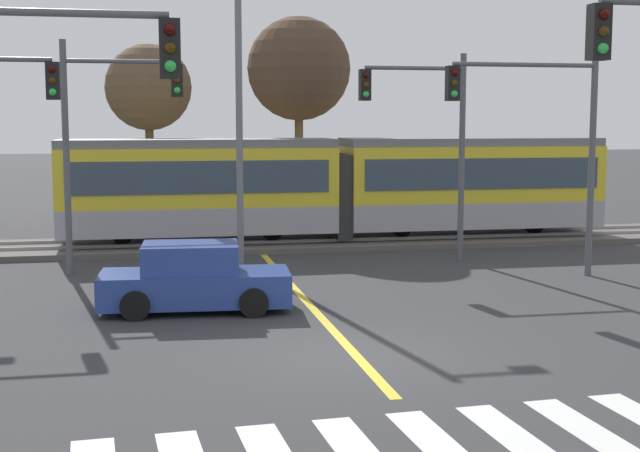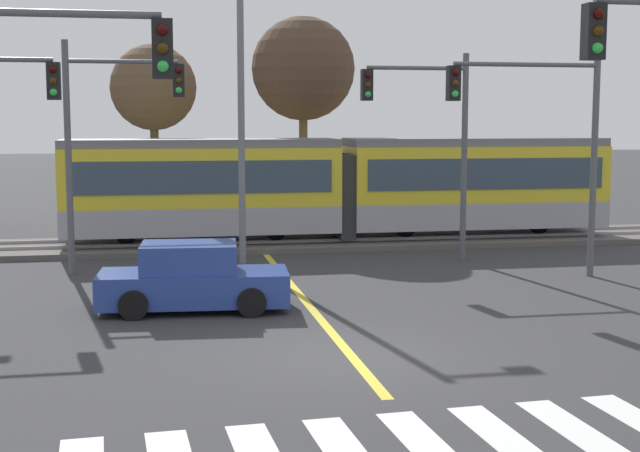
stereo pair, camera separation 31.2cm
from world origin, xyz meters
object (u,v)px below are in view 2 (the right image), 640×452
(street_lamp_centre, at_px, (246,81))
(traffic_light_near_left, at_px, (9,127))
(light_rail_tram, at_px, (341,184))
(traffic_light_mid_right, at_px, (545,127))
(sedan_crossing, at_px, (193,279))
(bare_tree_west, at_px, (153,88))
(traffic_light_far_left, at_px, (106,124))
(bare_tree_east, at_px, (303,69))
(traffic_light_far_right, at_px, (431,126))

(street_lamp_centre, bearing_deg, traffic_light_near_left, -111.58)
(light_rail_tram, height_order, traffic_light_mid_right, traffic_light_mid_right)
(sedan_crossing, xyz_separation_m, traffic_light_mid_right, (9.41, 2.41, 3.36))
(light_rail_tram, xyz_separation_m, sedan_crossing, (-5.48, -9.84, -1.35))
(street_lamp_centre, height_order, bare_tree_west, street_lamp_centre)
(sedan_crossing, xyz_separation_m, traffic_light_far_left, (-2.05, 5.30, 3.41))
(traffic_light_near_left, xyz_separation_m, traffic_light_mid_right, (12.33, 8.21, -0.08))
(bare_tree_west, height_order, bare_tree_east, bare_tree_east)
(light_rail_tram, xyz_separation_m, street_lamp_centre, (-3.60, -3.49, 3.33))
(light_rail_tram, bearing_deg, traffic_light_far_left, -148.91)
(light_rail_tram, xyz_separation_m, traffic_light_far_left, (-7.53, -4.54, 2.07))
(traffic_light_mid_right, relative_size, bare_tree_west, 0.85)
(bare_tree_east, bearing_deg, street_lamp_centre, -112.13)
(street_lamp_centre, distance_m, bare_tree_east, 7.70)
(light_rail_tram, relative_size, street_lamp_centre, 1.92)
(traffic_light_near_left, distance_m, street_lamp_centre, 13.12)
(traffic_light_far_right, xyz_separation_m, bare_tree_east, (-2.49, 7.91, 2.06))
(light_rail_tram, distance_m, bare_tree_west, 8.88)
(traffic_light_near_left, bearing_deg, traffic_light_far_right, 48.09)
(traffic_light_far_left, height_order, street_lamp_centre, street_lamp_centre)
(sedan_crossing, distance_m, traffic_light_mid_right, 10.28)
(traffic_light_mid_right, bearing_deg, traffic_light_far_right, 124.44)
(street_lamp_centre, relative_size, bare_tree_west, 1.36)
(traffic_light_near_left, xyz_separation_m, bare_tree_west, (2.17, 20.99, 1.29))
(sedan_crossing, relative_size, traffic_light_near_left, 0.68)
(traffic_light_mid_right, distance_m, traffic_light_far_right, 3.80)
(light_rail_tram, bearing_deg, traffic_light_mid_right, -62.15)
(traffic_light_far_left, relative_size, traffic_light_far_right, 1.03)
(traffic_light_far_left, xyz_separation_m, bare_tree_west, (1.30, 9.89, 1.31))
(sedan_crossing, relative_size, street_lamp_centre, 0.45)
(bare_tree_west, xyz_separation_m, bare_tree_east, (5.52, -1.74, 0.68))
(street_lamp_centre, bearing_deg, bare_tree_east, 67.87)
(traffic_light_far_left, distance_m, bare_tree_east, 10.81)
(traffic_light_far_left, bearing_deg, street_lamp_centre, 14.94)
(traffic_light_far_left, relative_size, bare_tree_east, 0.79)
(light_rail_tram, xyz_separation_m, traffic_light_far_right, (1.78, -4.30, 2.00))
(traffic_light_mid_right, xyz_separation_m, bare_tree_east, (-4.64, 11.04, 2.04))
(sedan_crossing, distance_m, traffic_light_far_right, 9.72)
(traffic_light_far_right, bearing_deg, street_lamp_centre, 171.47)
(traffic_light_far_right, xyz_separation_m, street_lamp_centre, (-5.38, 0.81, 1.33))
(light_rail_tram, relative_size, traffic_light_far_left, 2.90)
(traffic_light_near_left, distance_m, bare_tree_west, 21.14)
(traffic_light_far_left, distance_m, traffic_light_mid_right, 11.82)
(light_rail_tram, distance_m, traffic_light_mid_right, 8.64)
(traffic_light_far_left, height_order, traffic_light_far_right, traffic_light_far_left)
(traffic_light_mid_right, relative_size, traffic_light_far_right, 0.98)
(traffic_light_far_right, distance_m, bare_tree_east, 8.54)
(sedan_crossing, distance_m, traffic_light_far_left, 6.63)
(traffic_light_far_left, xyz_separation_m, traffic_light_far_right, (9.31, 0.24, -0.07))
(traffic_light_mid_right, xyz_separation_m, traffic_light_far_right, (-2.15, 3.13, -0.02))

